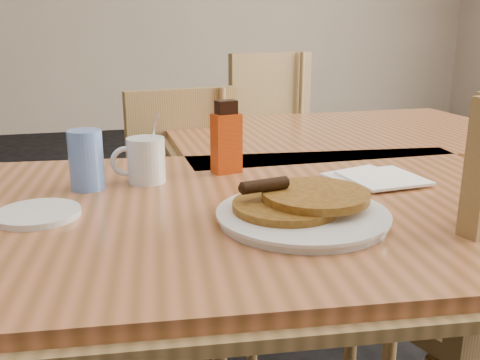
{
  "coord_description": "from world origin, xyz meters",
  "views": [
    {
      "loc": [
        -0.23,
        -0.94,
        1.09
      ],
      "look_at": [
        0.01,
        0.03,
        0.8
      ],
      "focal_mm": 40.0,
      "sensor_mm": 36.0,
      "label": 1
    }
  ],
  "objects_px": {
    "neighbor_table": "(344,143)",
    "chair_main_far": "(188,197)",
    "chair_neighbor_far": "(276,138)",
    "syrup_bottle": "(226,140)",
    "coffee_mug": "(145,159)",
    "pancake_plate": "(301,210)",
    "blue_tumbler": "(86,160)",
    "main_table": "(250,222)"
  },
  "relations": [
    {
      "from": "neighbor_table",
      "to": "chair_main_far",
      "type": "bearing_deg",
      "value": 170.13
    },
    {
      "from": "chair_neighbor_far",
      "to": "syrup_bottle",
      "type": "height_order",
      "value": "chair_neighbor_far"
    },
    {
      "from": "coffee_mug",
      "to": "chair_main_far",
      "type": "bearing_deg",
      "value": 55.19
    },
    {
      "from": "pancake_plate",
      "to": "coffee_mug",
      "type": "relative_size",
      "value": 1.97
    },
    {
      "from": "chair_main_far",
      "to": "blue_tumbler",
      "type": "xyz_separation_m",
      "value": [
        -0.3,
        -0.58,
        0.29
      ]
    },
    {
      "from": "neighbor_table",
      "to": "coffee_mug",
      "type": "distance_m",
      "value": 0.85
    },
    {
      "from": "coffee_mug",
      "to": "pancake_plate",
      "type": "bearing_deg",
      "value": -68.43
    },
    {
      "from": "main_table",
      "to": "syrup_bottle",
      "type": "relative_size",
      "value": 7.97
    },
    {
      "from": "main_table",
      "to": "neighbor_table",
      "type": "height_order",
      "value": "same"
    },
    {
      "from": "main_table",
      "to": "blue_tumbler",
      "type": "bearing_deg",
      "value": 150.21
    },
    {
      "from": "coffee_mug",
      "to": "blue_tumbler",
      "type": "height_order",
      "value": "coffee_mug"
    },
    {
      "from": "chair_neighbor_far",
      "to": "coffee_mug",
      "type": "height_order",
      "value": "chair_neighbor_far"
    },
    {
      "from": "chair_main_far",
      "to": "chair_neighbor_far",
      "type": "distance_m",
      "value": 0.82
    },
    {
      "from": "chair_main_far",
      "to": "neighbor_table",
      "type": "bearing_deg",
      "value": -21.48
    },
    {
      "from": "chair_main_far",
      "to": "pancake_plate",
      "type": "distance_m",
      "value": 0.91
    },
    {
      "from": "main_table",
      "to": "coffee_mug",
      "type": "xyz_separation_m",
      "value": [
        -0.19,
        0.2,
        0.09
      ]
    },
    {
      "from": "main_table",
      "to": "syrup_bottle",
      "type": "bearing_deg",
      "value": 88.55
    },
    {
      "from": "main_table",
      "to": "coffee_mug",
      "type": "height_order",
      "value": "coffee_mug"
    },
    {
      "from": "main_table",
      "to": "blue_tumbler",
      "type": "relative_size",
      "value": 10.77
    },
    {
      "from": "main_table",
      "to": "syrup_bottle",
      "type": "height_order",
      "value": "syrup_bottle"
    },
    {
      "from": "blue_tumbler",
      "to": "coffee_mug",
      "type": "bearing_deg",
      "value": 9.67
    },
    {
      "from": "pancake_plate",
      "to": "blue_tumbler",
      "type": "bearing_deg",
      "value": 142.15
    },
    {
      "from": "neighbor_table",
      "to": "syrup_bottle",
      "type": "bearing_deg",
      "value": -139.95
    },
    {
      "from": "main_table",
      "to": "syrup_bottle",
      "type": "xyz_separation_m",
      "value": [
        0.01,
        0.24,
        0.12
      ]
    },
    {
      "from": "main_table",
      "to": "coffee_mug",
      "type": "distance_m",
      "value": 0.29
    },
    {
      "from": "coffee_mug",
      "to": "syrup_bottle",
      "type": "bearing_deg",
      "value": -6.51
    },
    {
      "from": "neighbor_table",
      "to": "chair_main_far",
      "type": "height_order",
      "value": "chair_main_far"
    },
    {
      "from": "pancake_plate",
      "to": "syrup_bottle",
      "type": "relative_size",
      "value": 1.8
    },
    {
      "from": "main_table",
      "to": "chair_neighbor_far",
      "type": "xyz_separation_m",
      "value": [
        0.5,
        1.39,
        -0.13
      ]
    },
    {
      "from": "chair_neighbor_far",
      "to": "pancake_plate",
      "type": "bearing_deg",
      "value": -121.2
    },
    {
      "from": "neighbor_table",
      "to": "blue_tumbler",
      "type": "bearing_deg",
      "value": -149.69
    },
    {
      "from": "main_table",
      "to": "chair_neighbor_far",
      "type": "distance_m",
      "value": 1.48
    },
    {
      "from": "pancake_plate",
      "to": "chair_neighbor_far",
      "type": "bearing_deg",
      "value": 73.79
    },
    {
      "from": "neighbor_table",
      "to": "blue_tumbler",
      "type": "relative_size",
      "value": 9.47
    },
    {
      "from": "pancake_plate",
      "to": "coffee_mug",
      "type": "distance_m",
      "value": 0.41
    },
    {
      "from": "main_table",
      "to": "coffee_mug",
      "type": "relative_size",
      "value": 8.69
    },
    {
      "from": "syrup_bottle",
      "to": "chair_neighbor_far",
      "type": "bearing_deg",
      "value": 51.55
    },
    {
      "from": "main_table",
      "to": "blue_tumbler",
      "type": "height_order",
      "value": "blue_tumbler"
    },
    {
      "from": "chair_neighbor_far",
      "to": "coffee_mug",
      "type": "distance_m",
      "value": 1.39
    },
    {
      "from": "chair_neighbor_far",
      "to": "pancake_plate",
      "type": "relative_size",
      "value": 3.09
    },
    {
      "from": "pancake_plate",
      "to": "main_table",
      "type": "bearing_deg",
      "value": 119.7
    },
    {
      "from": "pancake_plate",
      "to": "neighbor_table",
      "type": "bearing_deg",
      "value": 60.29
    }
  ]
}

